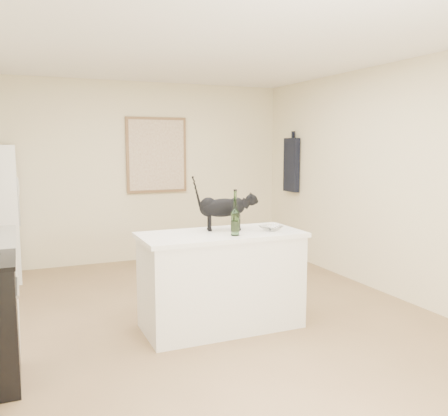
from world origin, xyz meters
TOP-DOWN VIEW (x-y plane):
  - floor at (0.00, 0.00)m, footprint 5.50×5.50m
  - ceiling at (0.00, 0.00)m, footprint 5.50×5.50m
  - wall_back at (0.00, 2.75)m, footprint 4.50×0.00m
  - wall_front at (0.00, -2.75)m, footprint 4.50×0.00m
  - wall_right at (2.25, 0.00)m, footprint 0.00×5.50m
  - island_base at (0.10, -0.20)m, footprint 1.44×0.67m
  - island_top at (0.10, -0.20)m, footprint 1.50×0.70m
  - artwork_frame at (0.30, 2.72)m, footprint 0.90×0.03m
  - artwork_canvas at (0.30, 2.70)m, footprint 0.82×0.00m
  - hanging_garment at (2.19, 2.05)m, footprint 0.08×0.34m
  - black_cat at (0.16, -0.09)m, footprint 0.57×0.29m
  - wine_bottle at (0.16, -0.38)m, footprint 0.08×0.08m
  - glass_bowl at (0.57, -0.30)m, footprint 0.26×0.26m
  - fridge_paper at (-1.60, 2.32)m, footprint 0.05×0.13m

SIDE VIEW (x-z plane):
  - floor at x=0.00m, z-range 0.00..0.00m
  - island_base at x=0.10m, z-range 0.00..0.86m
  - island_top at x=0.10m, z-range 0.86..0.90m
  - glass_bowl at x=0.57m, z-range 0.90..0.95m
  - wine_bottle at x=0.16m, z-range 0.90..1.26m
  - black_cat at x=0.16m, z-range 0.90..1.28m
  - fridge_paper at x=-1.60m, z-range 1.09..1.26m
  - wall_back at x=0.00m, z-range -0.95..3.55m
  - wall_front at x=0.00m, z-range -0.95..3.55m
  - wall_right at x=2.25m, z-range -1.45..4.05m
  - hanging_garment at x=2.19m, z-range 1.00..1.80m
  - artwork_frame at x=0.30m, z-range 1.00..2.10m
  - artwork_canvas at x=0.30m, z-range 1.04..2.06m
  - ceiling at x=0.00m, z-range 2.60..2.60m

